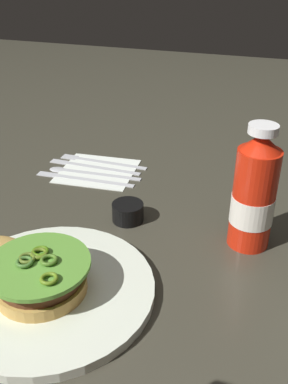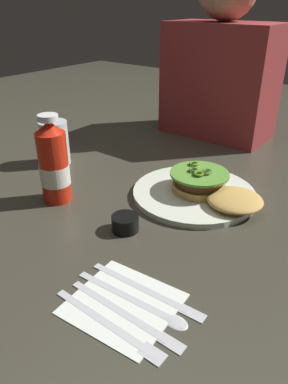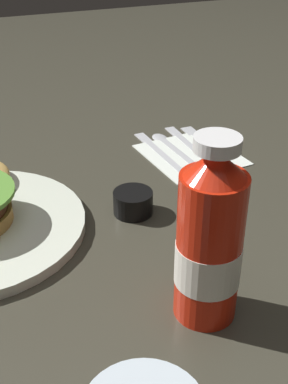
% 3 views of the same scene
% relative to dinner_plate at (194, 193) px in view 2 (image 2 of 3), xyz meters
% --- Properties ---
extents(ground_plane, '(3.00, 3.00, 0.00)m').
position_rel_dinner_plate_xyz_m(ground_plane, '(-0.16, -0.10, -0.01)').
color(ground_plane, '#39372B').
extents(dinner_plate, '(0.29, 0.29, 0.01)m').
position_rel_dinner_plate_xyz_m(dinner_plate, '(0.00, 0.00, 0.00)').
color(dinner_plate, silver).
rests_on(dinner_plate, ground_plane).
extents(burger_sandwich, '(0.23, 0.14, 0.05)m').
position_rel_dinner_plate_xyz_m(burger_sandwich, '(0.04, 0.00, 0.03)').
color(burger_sandwich, tan).
rests_on(burger_sandwich, dinner_plate).
extents(ketchup_bottle, '(0.07, 0.07, 0.20)m').
position_rel_dinner_plate_xyz_m(ketchup_bottle, '(-0.24, -0.21, 0.08)').
color(ketchup_bottle, red).
rests_on(ketchup_bottle, ground_plane).
extents(water_glass, '(0.08, 0.08, 0.12)m').
position_rel_dinner_plate_xyz_m(water_glass, '(-0.41, -0.07, 0.05)').
color(water_glass, silver).
rests_on(water_glass, ground_plane).
extents(condiment_cup, '(0.05, 0.05, 0.03)m').
position_rel_dinner_plate_xyz_m(condiment_cup, '(-0.04, -0.21, 0.01)').
color(condiment_cup, black).
rests_on(condiment_cup, ground_plane).
extents(napkin, '(0.17, 0.16, 0.00)m').
position_rel_dinner_plate_xyz_m(napkin, '(0.09, -0.36, -0.01)').
color(napkin, white).
rests_on(napkin, ground_plane).
extents(fork_utensil, '(0.20, 0.02, 0.00)m').
position_rel_dinner_plate_xyz_m(fork_utensil, '(0.12, -0.41, -0.00)').
color(fork_utensil, silver).
rests_on(fork_utensil, napkin).
extents(butter_knife, '(0.21, 0.02, 0.00)m').
position_rel_dinner_plate_xyz_m(butter_knife, '(0.12, -0.38, -0.00)').
color(butter_knife, silver).
rests_on(butter_knife, napkin).
extents(spoon_utensil, '(0.20, 0.03, 0.00)m').
position_rel_dinner_plate_xyz_m(spoon_utensil, '(0.12, -0.35, -0.00)').
color(spoon_utensil, silver).
rests_on(spoon_utensil, napkin).
extents(steak_knife, '(0.21, 0.03, 0.00)m').
position_rel_dinner_plate_xyz_m(steak_knife, '(0.12, -0.32, -0.00)').
color(steak_knife, silver).
rests_on(steak_knife, napkin).
extents(diner_person, '(0.35, 0.19, 0.53)m').
position_rel_dinner_plate_xyz_m(diner_person, '(-0.18, 0.43, 0.22)').
color(diner_person, maroon).
rests_on(diner_person, ground_plane).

